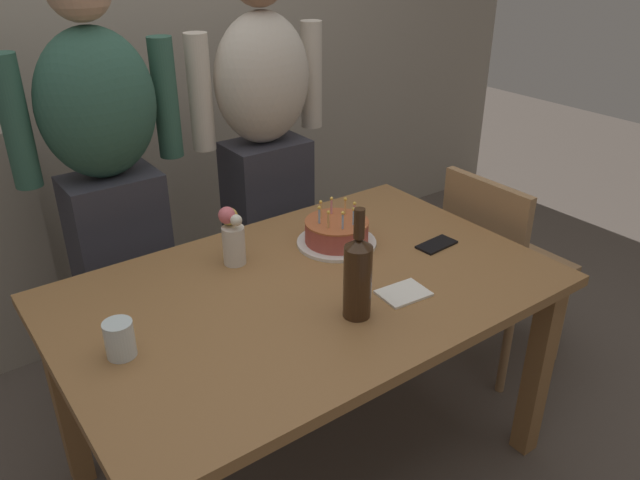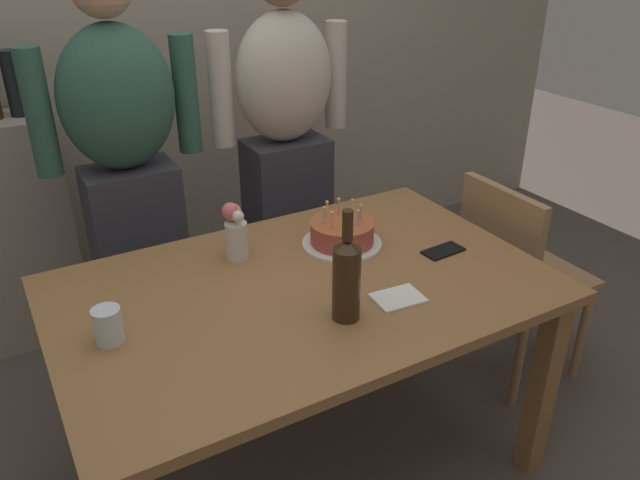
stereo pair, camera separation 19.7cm
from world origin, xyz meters
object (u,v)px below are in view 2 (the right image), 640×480
Objects in this scene: napkin_stack at (398,298)px; person_woman_cardigan at (286,151)px; birthday_cake at (342,234)px; wine_bottle at (346,277)px; flower_vase at (235,230)px; cell_phone at (443,251)px; water_glass_near at (108,326)px; person_man_bearded at (129,179)px; dining_chair at (512,268)px.

napkin_stack is 1.03m from person_woman_cardigan.
birthday_cake is 0.83× the size of wine_bottle.
flower_vase is (-0.13, 0.48, -0.03)m from wine_bottle.
birthday_cake reaches higher than cell_phone.
birthday_cake is 1.89× the size of napkin_stack.
person_woman_cardigan reaches higher than water_glass_near.
napkin_stack is 0.09× the size of person_woman_cardigan.
wine_bottle is 1.70× the size of flower_vase.
birthday_cake is 0.35m from cell_phone.
person_man_bearded is at bearing 130.12° from cell_phone.
flower_vase reaches higher than cell_phone.
cell_phone is 0.09× the size of person_man_bearded.
wine_bottle reaches higher than water_glass_near.
cell_phone is 0.50m from dining_chair.
water_glass_near is 0.82m from napkin_stack.
napkin_stack is at bearing -155.81° from cell_phone.
dining_chair is (0.75, 0.24, -0.23)m from napkin_stack.
cell_phone is 1.19m from person_man_bearded.
person_man_bearded is at bearing 58.41° from dining_chair.
wine_bottle is 2.28× the size of napkin_stack.
person_man_bearded is 1.00× the size of person_woman_cardigan.
dining_chair is at bearing 14.53° from wine_bottle.
flower_vase is at bearing 149.59° from cell_phone.
birthday_cake is at bearing 137.87° from cell_phone.
cell_phone is at bearing 134.02° from person_man_bearded.
wine_bottle reaches higher than cell_phone.
napkin_stack is at bearing -56.63° from flower_vase.
dining_chair is at bearing 148.41° from person_man_bearded.
birthday_cake is 0.32× the size of dining_chair.
flower_vase is (-0.62, 0.31, 0.10)m from cell_phone.
wine_bottle is 0.20× the size of person_woman_cardigan.
dining_chair is (0.71, -0.14, -0.27)m from birthday_cake.
water_glass_near is at bearing 160.54° from wine_bottle.
napkin_stack is 0.82m from dining_chair.
person_man_bearded is 0.66m from person_woman_cardigan.
flower_vase is 0.71m from person_woman_cardigan.
person_woman_cardigan is (0.66, 0.00, 0.00)m from person_man_bearded.
person_man_bearded is (-0.51, 1.01, 0.13)m from napkin_stack.
wine_bottle is 1.02m from dining_chair.
birthday_cake reaches higher than water_glass_near.
water_glass_near is at bearing 91.04° from dining_chair.
person_man_bearded is at bearing 116.79° from napkin_stack.
water_glass_near is 0.69× the size of cell_phone.
water_glass_near is 0.06× the size of person_man_bearded.
wine_bottle is at bearing -165.21° from cell_phone.
wine_bottle is 2.29× the size of cell_phone.
person_man_bearded is (-0.82, 0.85, 0.13)m from cell_phone.
cell_phone is (0.49, 0.17, -0.13)m from wine_bottle.
napkin_stack is (0.79, -0.21, -0.05)m from water_glass_near.
person_man_bearded reaches higher than water_glass_near.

